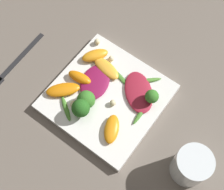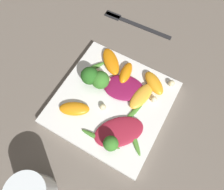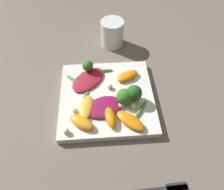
{
  "view_description": "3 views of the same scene",
  "coord_description": "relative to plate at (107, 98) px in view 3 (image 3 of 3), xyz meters",
  "views": [
    {
      "loc": [
        -0.19,
        0.23,
        0.68
      ],
      "look_at": [
        -0.02,
        0.0,
        0.04
      ],
      "focal_mm": 50.0,
      "sensor_mm": 36.0,
      "label": 1
    },
    {
      "loc": [
        -0.17,
        -0.09,
        0.48
      ],
      "look_at": [
        0.0,
        0.0,
        0.04
      ],
      "focal_mm": 35.0,
      "sensor_mm": 36.0,
      "label": 2
    },
    {
      "loc": [
        0.36,
        -0.01,
        0.48
      ],
      "look_at": [
        0.01,
        0.01,
        0.03
      ],
      "focal_mm": 35.0,
      "sensor_mm": 36.0,
      "label": 3
    }
  ],
  "objects": [
    {
      "name": "ground_plane",
      "position": [
        0.0,
        0.0,
        -0.01
      ],
      "size": [
        2.4,
        2.4,
        0.0
      ],
      "primitive_type": "plane",
      "color": "#6B6056"
    },
    {
      "name": "plate",
      "position": [
        0.0,
        0.0,
        0.0
      ],
      "size": [
        0.25,
        0.25,
        0.02
      ],
      "color": "white",
      "rests_on": "ground_plane"
    },
    {
      "name": "drinking_glass",
      "position": [
        -0.24,
        0.03,
        0.03
      ],
      "size": [
        0.07,
        0.07,
        0.09
      ],
      "color": "white",
      "rests_on": "ground_plane"
    },
    {
      "name": "radicchio_leaf_0",
      "position": [
        0.04,
        -0.01,
        0.02
      ],
      "size": [
        0.09,
        0.11,
        0.01
      ],
      "color": "maroon",
      "rests_on": "plate"
    },
    {
      "name": "radicchio_leaf_1",
      "position": [
        -0.06,
        -0.05,
        0.02
      ],
      "size": [
        0.12,
        0.12,
        0.01
      ],
      "color": "maroon",
      "rests_on": "plate"
    },
    {
      "name": "orange_segment_0",
      "position": [
        0.09,
        0.05,
        0.02
      ],
      "size": [
        0.08,
        0.08,
        0.02
      ],
      "color": "orange",
      "rests_on": "plate"
    },
    {
      "name": "orange_segment_1",
      "position": [
        0.08,
        -0.06,
        0.02
      ],
      "size": [
        0.06,
        0.07,
        0.02
      ],
      "color": "orange",
      "rests_on": "plate"
    },
    {
      "name": "orange_segment_2",
      "position": [
        -0.06,
        0.06,
        0.02
      ],
      "size": [
        0.06,
        0.07,
        0.02
      ],
      "color": "orange",
      "rests_on": "plate"
    },
    {
      "name": "orange_segment_3",
      "position": [
        0.08,
        0.01,
        0.02
      ],
      "size": [
        0.06,
        0.03,
        0.02
      ],
      "color": "orange",
      "rests_on": "plate"
    },
    {
      "name": "orange_segment_4",
      "position": [
        0.04,
        -0.05,
        0.02
      ],
      "size": [
        0.08,
        0.05,
        0.02
      ],
      "color": "#FCAD33",
      "rests_on": "plate"
    },
    {
      "name": "broccoli_floret_0",
      "position": [
        0.02,
        0.04,
        0.03
      ],
      "size": [
        0.04,
        0.04,
        0.04
      ],
      "color": "#7A9E51",
      "rests_on": "plate"
    },
    {
      "name": "broccoli_floret_1",
      "position": [
        0.02,
        0.07,
        0.04
      ],
      "size": [
        0.04,
        0.04,
        0.05
      ],
      "color": "#84AD5B",
      "rests_on": "plate"
    },
    {
      "name": "broccoli_floret_2",
      "position": [
        -0.09,
        -0.05,
        0.03
      ],
      "size": [
        0.03,
        0.03,
        0.04
      ],
      "color": "#84AD5B",
      "rests_on": "plate"
    },
    {
      "name": "arugula_sprig_0",
      "position": [
        0.0,
        -0.06,
        0.01
      ],
      "size": [
        0.07,
        0.03,
        0.0
      ],
      "color": "#47842D",
      "rests_on": "plate"
    },
    {
      "name": "arugula_sprig_1",
      "position": [
        -0.09,
        -0.02,
        0.01
      ],
      "size": [
        0.02,
        0.09,
        0.01
      ],
      "color": "#47842D",
      "rests_on": "plate"
    },
    {
      "name": "arugula_sprig_2",
      "position": [
        0.05,
        0.08,
        0.01
      ],
      "size": [
        0.06,
        0.05,
        0.01
      ],
      "color": "#47842D",
      "rests_on": "plate"
    },
    {
      "name": "arugula_sprig_3",
      "position": [
        -0.05,
        -0.08,
        0.01
      ],
      "size": [
        0.06,
        0.07,
        0.01
      ],
      "color": "#518E33",
      "rests_on": "plate"
    },
    {
      "name": "macadamia_nut_0",
      "position": [
        0.04,
        0.03,
        0.02
      ],
      "size": [
        0.01,
        0.01,
        0.01
      ],
      "color": "beige",
      "rests_on": "plate"
    },
    {
      "name": "macadamia_nut_1",
      "position": [
        0.04,
        0.07,
        0.02
      ],
      "size": [
        0.02,
        0.02,
        0.02
      ],
      "color": "beige",
      "rests_on": "plate"
    },
    {
      "name": "macadamia_nut_2",
      "position": [
        0.11,
        -0.1,
        0.02
      ],
      "size": [
        0.01,
        0.01,
        0.01
      ],
      "color": "beige",
      "rests_on": "plate"
    },
    {
      "name": "macadamia_nut_3",
      "position": [
        0.05,
        -0.08,
        0.02
      ],
      "size": [
        0.01,
        0.01,
        0.01
      ],
      "color": "beige",
      "rests_on": "plate"
    },
    {
      "name": "macadamia_nut_4",
      "position": [
        -0.02,
        0.01,
        0.02
      ],
      "size": [
        0.01,
        0.01,
        0.01
      ],
      "color": "beige",
      "rests_on": "plate"
    }
  ]
}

